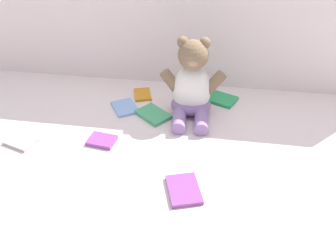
# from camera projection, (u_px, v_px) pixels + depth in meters

# --- Properties ---
(ground_plane) EXTENTS (3.20, 3.20, 0.00)m
(ground_plane) POSITION_uv_depth(u_px,v_px,m) (166.00, 132.00, 1.19)
(ground_plane) COLOR silver
(backdrop_drape) EXTENTS (1.79, 0.03, 0.65)m
(backdrop_drape) POSITION_uv_depth(u_px,v_px,m) (181.00, 9.00, 1.31)
(backdrop_drape) COLOR silver
(backdrop_drape) RESTS_ON ground_plane
(teddy_bear) EXTENTS (0.25, 0.23, 0.30)m
(teddy_bear) POSITION_uv_depth(u_px,v_px,m) (192.00, 88.00, 1.23)
(teddy_bear) COLOR white
(teddy_bear) RESTS_ON ground_plane
(book_case_0) EXTENTS (0.13, 0.14, 0.01)m
(book_case_0) POSITION_uv_depth(u_px,v_px,m) (125.00, 108.00, 1.32)
(book_case_0) COLOR #7CA4E1
(book_case_0) RESTS_ON ground_plane
(book_case_1) EXTENTS (0.15, 0.15, 0.01)m
(book_case_1) POSITION_uv_depth(u_px,v_px,m) (153.00, 115.00, 1.27)
(book_case_1) COLOR #3F9E68
(book_case_1) RESTS_ON ground_plane
(book_case_2) EXTENTS (0.12, 0.10, 0.01)m
(book_case_2) POSITION_uv_depth(u_px,v_px,m) (21.00, 141.00, 1.14)
(book_case_2) COLOR #A09FA0
(book_case_2) RESTS_ON ground_plane
(book_case_3) EXTENTS (0.12, 0.14, 0.01)m
(book_case_3) POSITION_uv_depth(u_px,v_px,m) (184.00, 190.00, 0.96)
(book_case_3) COLOR #833E8A
(book_case_3) RESTS_ON ground_plane
(book_case_4) EXTENTS (0.16, 0.14, 0.01)m
(book_case_4) POSITION_uv_depth(u_px,v_px,m) (220.00, 99.00, 1.37)
(book_case_4) COLOR #289A57
(book_case_4) RESTS_ON ground_plane
(book_case_5) EXTENTS (0.10, 0.08, 0.01)m
(book_case_5) POSITION_uv_depth(u_px,v_px,m) (102.00, 140.00, 1.14)
(book_case_5) COLOR purple
(book_case_5) RESTS_ON ground_plane
(book_case_6) EXTENTS (0.09, 0.11, 0.01)m
(book_case_6) POSITION_uv_depth(u_px,v_px,m) (142.00, 95.00, 1.40)
(book_case_6) COLOR orange
(book_case_6) RESTS_ON ground_plane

